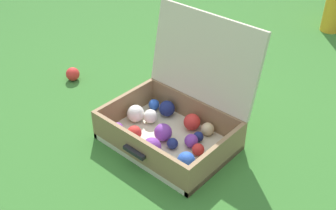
% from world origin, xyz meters
% --- Properties ---
extents(ground_plane, '(16.00, 16.00, 0.00)m').
position_xyz_m(ground_plane, '(0.00, 0.00, 0.00)').
color(ground_plane, '#336B28').
extents(open_suitcase, '(0.54, 0.49, 0.52)m').
position_xyz_m(open_suitcase, '(-0.03, 0.05, 0.11)').
color(open_suitcase, beige).
rests_on(open_suitcase, ground).
extents(stray_ball_on_grass, '(0.07, 0.07, 0.07)m').
position_xyz_m(stray_ball_on_grass, '(-0.76, 0.06, 0.04)').
color(stray_ball_on_grass, red).
rests_on(stray_ball_on_grass, ground).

